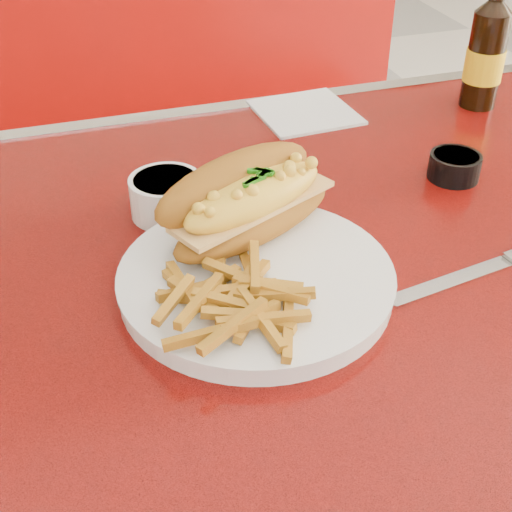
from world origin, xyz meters
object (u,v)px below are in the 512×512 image
object	(u,v)px
sauce_cup_right	(455,165)
beer_bottle	(487,51)
dinner_plate	(256,280)
booth_bench_far	(172,233)
diner_table	(302,368)
mac_hoagie	(247,200)
knife	(499,263)
fork	(293,287)
gravy_ramekin	(166,195)

from	to	relation	value
sauce_cup_right	beer_bottle	world-z (taller)	beer_bottle
dinner_plate	sauce_cup_right	distance (m)	0.33
booth_bench_far	dinner_plate	world-z (taller)	booth_bench_far
diner_table	sauce_cup_right	world-z (taller)	sauce_cup_right
booth_bench_far	mac_hoagie	size ratio (longest dim) A/B	5.21
dinner_plate	knife	xyz separation A→B (m)	(0.25, -0.04, -0.01)
diner_table	sauce_cup_right	xyz separation A→B (m)	(0.24, 0.10, 0.18)
fork	sauce_cup_right	size ratio (longest dim) A/B	1.78
fork	sauce_cup_right	world-z (taller)	sauce_cup_right
sauce_cup_right	dinner_plate	bearing A→B (deg)	-155.67
diner_table	booth_bench_far	bearing A→B (deg)	90.00
booth_bench_far	knife	distance (m)	1.03
booth_bench_far	sauce_cup_right	size ratio (longest dim) A/B	15.87
dinner_plate	booth_bench_far	bearing A→B (deg)	85.33
knife	gravy_ramekin	bearing A→B (deg)	136.83
fork	beer_bottle	world-z (taller)	beer_bottle
mac_hoagie	beer_bottle	distance (m)	0.51
mac_hoagie	beer_bottle	bearing A→B (deg)	4.65
sauce_cup_right	knife	bearing A→B (deg)	-106.08
mac_hoagie	fork	size ratio (longest dim) A/B	1.71
mac_hoagie	gravy_ramekin	world-z (taller)	mac_hoagie
booth_bench_far	fork	xyz separation A→B (m)	(-0.04, -0.88, 0.50)
diner_table	gravy_ramekin	size ratio (longest dim) A/B	14.43
beer_bottle	knife	distance (m)	0.43
booth_bench_far	knife	xyz separation A→B (m)	(0.18, -0.89, 0.49)
diner_table	knife	world-z (taller)	knife
dinner_plate	mac_hoagie	bearing A→B (deg)	78.93
gravy_ramekin	beer_bottle	size ratio (longest dim) A/B	0.39
diner_table	dinner_plate	xyz separation A→B (m)	(-0.07, -0.03, 0.17)
diner_table	dinner_plate	bearing A→B (deg)	-154.12
sauce_cup_right	booth_bench_far	bearing A→B (deg)	108.47
sauce_cup_right	diner_table	bearing A→B (deg)	-156.13
diner_table	dinner_plate	size ratio (longest dim) A/B	3.60
gravy_ramekin	mac_hoagie	bearing A→B (deg)	-53.02
diner_table	dinner_plate	world-z (taller)	dinner_plate
diner_table	mac_hoagie	bearing A→B (deg)	142.87
dinner_plate	fork	world-z (taller)	same
diner_table	beer_bottle	distance (m)	0.54
dinner_plate	gravy_ramekin	xyz separation A→B (m)	(-0.05, 0.17, 0.01)
fork	knife	distance (m)	0.23
sauce_cup_right	mac_hoagie	bearing A→B (deg)	-167.70
mac_hoagie	sauce_cup_right	size ratio (longest dim) A/B	3.05
diner_table	knife	bearing A→B (deg)	-22.15
knife	dinner_plate	bearing A→B (deg)	161.50
beer_bottle	diner_table	bearing A→B (deg)	-143.11
fork	beer_bottle	size ratio (longest dim) A/B	0.61
diner_table	mac_hoagie	distance (m)	0.23
diner_table	knife	xyz separation A→B (m)	(0.18, -0.07, 0.16)
diner_table	gravy_ramekin	xyz separation A→B (m)	(-0.12, 0.13, 0.19)
fork	beer_bottle	bearing A→B (deg)	-42.05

